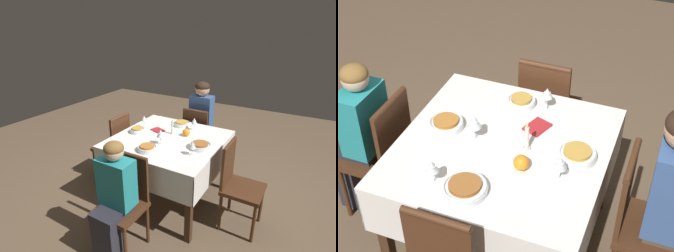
% 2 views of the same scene
% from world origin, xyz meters
% --- Properties ---
extents(ground_plane, '(8.00, 8.00, 0.00)m').
position_xyz_m(ground_plane, '(0.00, 0.00, 0.00)').
color(ground_plane, brown).
extents(dining_table, '(1.15, 1.14, 0.77)m').
position_xyz_m(dining_table, '(0.00, 0.00, 0.67)').
color(dining_table, white).
rests_on(dining_table, ground_plane).
extents(chair_north, '(0.38, 0.38, 0.91)m').
position_xyz_m(chair_north, '(0.00, 0.80, 0.50)').
color(chair_north, '#472816').
rests_on(chair_north, ground_plane).
extents(chair_south, '(0.38, 0.38, 0.91)m').
position_xyz_m(chair_south, '(0.02, -0.80, 0.50)').
color(chair_south, '#472816').
rests_on(chair_south, ground_plane).
extents(chair_west, '(0.38, 0.38, 0.91)m').
position_xyz_m(chair_west, '(-0.80, 0.01, 0.50)').
color(chair_west, '#472816').
rests_on(chair_west, ground_plane).
extents(person_child_teal, '(0.30, 0.33, 1.10)m').
position_xyz_m(person_child_teal, '(0.02, -0.95, 0.60)').
color(person_child_teal, '#282833').
rests_on(person_child_teal, ground_plane).
extents(bowl_north, '(0.21, 0.21, 0.06)m').
position_xyz_m(bowl_north, '(-0.05, 0.40, 0.80)').
color(bowl_north, silver).
rests_on(bowl_north, dining_table).
extents(wine_glass_north, '(0.07, 0.07, 0.15)m').
position_xyz_m(wine_glass_north, '(0.14, 0.36, 0.88)').
color(wine_glass_north, white).
rests_on(wine_glass_north, dining_table).
extents(bowl_south, '(0.20, 0.20, 0.06)m').
position_xyz_m(bowl_south, '(-0.04, -0.36, 0.80)').
color(bowl_south, silver).
rests_on(bowl_south, dining_table).
extents(wine_glass_south, '(0.08, 0.08, 0.16)m').
position_xyz_m(wine_glass_south, '(0.00, -0.17, 0.89)').
color(wine_glass_south, white).
rests_on(wine_glass_south, dining_table).
extents(bowl_east, '(0.23, 0.23, 0.06)m').
position_xyz_m(bowl_east, '(0.39, -0.04, 0.80)').
color(bowl_east, silver).
rests_on(bowl_east, dining_table).
extents(wine_glass_east, '(0.07, 0.07, 0.14)m').
position_xyz_m(wine_glass_east, '(0.39, -0.22, 0.87)').
color(wine_glass_east, white).
rests_on(wine_glass_east, dining_table).
extents(bowl_west, '(0.17, 0.17, 0.06)m').
position_xyz_m(bowl_west, '(-0.40, -0.04, 0.80)').
color(bowl_west, silver).
rests_on(bowl_west, dining_table).
extents(wine_glass_west, '(0.07, 0.07, 0.15)m').
position_xyz_m(wine_glass_west, '(-0.41, 0.12, 0.89)').
color(wine_glass_west, white).
rests_on(wine_glass_west, dining_table).
extents(candle_centerpiece, '(0.04, 0.04, 0.17)m').
position_xyz_m(candle_centerpiece, '(-0.03, 0.13, 0.84)').
color(candle_centerpiece, beige).
rests_on(candle_centerpiece, dining_table).
extents(orange_fruit, '(0.08, 0.08, 0.08)m').
position_xyz_m(orange_fruit, '(0.14, 0.16, 0.81)').
color(orange_fruit, orange).
rests_on(orange_fruit, dining_table).
extents(napkin_red_folded, '(0.17, 0.15, 0.01)m').
position_xyz_m(napkin_red_folded, '(-0.22, 0.12, 0.78)').
color(napkin_red_folded, '#AD2328').
rests_on(napkin_red_folded, dining_table).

